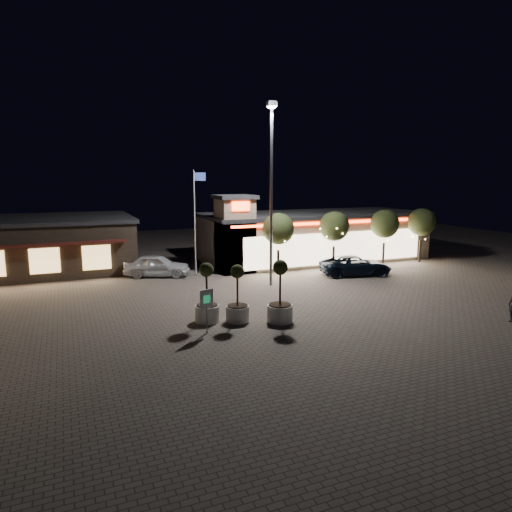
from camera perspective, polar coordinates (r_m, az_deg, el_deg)
name	(u,v)px	position (r m, az deg, el deg)	size (l,w,h in m)	color
ground	(300,321)	(24.23, 5.50, -8.15)	(90.00, 90.00, 0.00)	#62594F
retail_building	(310,236)	(41.82, 6.75, 2.54)	(20.40, 8.40, 6.10)	tan
restaurant_building	(26,245)	(40.67, -26.85, 1.27)	(16.40, 11.00, 4.30)	#382D23
floodlight_pole	(271,184)	(31.11, 1.93, 9.01)	(0.60, 0.40, 12.38)	gray
flagpole	(196,214)	(34.58, -7.52, 5.24)	(0.95, 0.10, 8.00)	white
string_tree_a	(278,229)	(34.89, 2.81, 3.40)	(2.42, 2.42, 4.79)	#332319
string_tree_b	(334,226)	(37.32, 9.77, 3.68)	(2.42, 2.42, 4.79)	#332319
string_tree_c	(385,224)	(40.22, 15.79, 3.89)	(2.42, 2.42, 4.79)	#332319
string_tree_d	(422,222)	(42.83, 20.00, 4.01)	(2.42, 2.42, 4.79)	#332319
pickup_truck	(356,265)	(35.91, 12.34, -1.17)	(2.50, 5.43, 1.51)	black
white_sedan	(157,266)	(35.43, -12.27, -1.18)	(1.97, 4.89, 1.67)	silver
planter_left	(207,303)	(24.01, -6.15, -5.91)	(1.28, 1.28, 3.14)	silver
planter_mid	(238,304)	(23.91, -2.32, -6.01)	(1.23, 1.23, 3.03)	silver
planter_right	(280,303)	(23.83, 3.01, -5.87)	(1.34, 1.34, 3.29)	silver
valet_sign	(207,303)	(22.13, -6.19, -5.83)	(0.70, 0.25, 2.16)	gray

